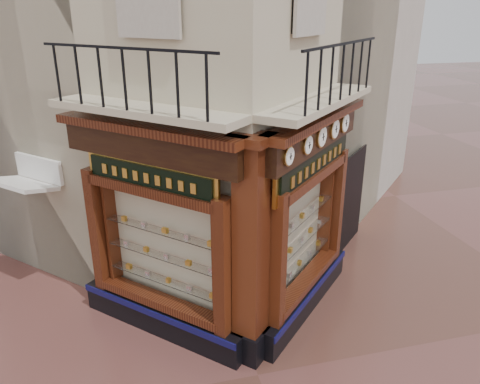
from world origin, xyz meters
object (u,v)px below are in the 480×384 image
object	(u,v)px
signboard_left	(149,177)
clock_c	(321,137)
signboard_right	(315,163)
clock_e	(345,123)
corner_pilaster	(251,258)
clock_d	(335,129)
clock_a	(289,156)
awning	(40,288)
clock_b	(308,145)

from	to	relation	value
signboard_left	clock_c	bearing A→B (deg)	-137.53
signboard_left	signboard_right	bearing A→B (deg)	-135.00
clock_e	signboard_right	world-z (taller)	clock_e
corner_pilaster	signboard_right	bearing A→B (deg)	-10.25
clock_d	signboard_right	distance (m)	0.78
clock_d	signboard_left	world-z (taller)	clock_d
signboard_left	clock_d	bearing A→B (deg)	-129.59
clock_a	clock_e	distance (m)	2.51
awning	signboard_left	distance (m)	4.48
signboard_right	signboard_left	bearing A→B (deg)	135.00
clock_d	signboard_left	xyz separation A→B (m)	(-3.40, -0.32, -0.52)
clock_d	clock_b	bearing A→B (deg)	180.00
clock_c	signboard_left	xyz separation A→B (m)	(-2.95, 0.13, -0.52)
corner_pilaster	clock_e	distance (m)	3.35
clock_a	clock_d	distance (m)	1.96
clock_a	clock_b	world-z (taller)	clock_b
corner_pilaster	clock_a	distance (m)	1.76
clock_a	signboard_right	xyz separation A→B (m)	(0.90, 1.06, -0.52)
clock_d	signboard_right	bearing A→B (deg)	168.95
clock_c	clock_d	xyz separation A→B (m)	(0.45, 0.45, 0.00)
clock_e	awning	bearing A→B (deg)	121.97
corner_pilaster	awning	size ratio (longest dim) A/B	2.95
clock_a	clock_e	xyz separation A→B (m)	(1.78, 1.78, 0.00)
clock_a	signboard_right	bearing A→B (deg)	4.55
corner_pilaster	awning	xyz separation A→B (m)	(-3.87, 3.17, -1.95)
clock_e	signboard_right	distance (m)	1.24
clock_b	awning	world-z (taller)	clock_b
corner_pilaster	clock_d	distance (m)	2.89
clock_c	clock_d	size ratio (longest dim) A/B	1.01
clock_a	signboard_right	size ratio (longest dim) A/B	0.14
clock_b	clock_e	size ratio (longest dim) A/B	0.85
signboard_right	corner_pilaster	bearing A→B (deg)	169.75
corner_pilaster	clock_d	bearing A→B (deg)	-10.45
clock_d	clock_e	xyz separation A→B (m)	(0.39, 0.39, 0.00)
clock_a	corner_pilaster	bearing A→B (deg)	130.11
clock_d	signboard_left	size ratio (longest dim) A/B	0.20
clock_e	awning	distance (m)	7.33
signboard_right	clock_b	bearing A→B (deg)	-170.72
clock_a	clock_c	size ratio (longest dim) A/B	0.79
clock_e	awning	xyz separation A→B (m)	(-6.21, 1.44, -3.62)
awning	clock_a	bearing A→B (deg)	-170.96
awning	signboard_left	size ratio (longest dim) A/B	0.68
corner_pilaster	clock_b	size ratio (longest dim) A/B	11.88
awning	corner_pilaster	bearing A→B (deg)	-174.26
clock_e	signboard_left	xyz separation A→B (m)	(-3.80, -0.72, -0.52)
clock_b	clock_c	xyz separation A→B (m)	(0.43, 0.43, 0.00)
clock_d	signboard_right	size ratio (longest dim) A/B	0.17
clock_c	signboard_left	distance (m)	3.00
clock_a	clock_b	xyz separation A→B (m)	(0.50, 0.50, -0.00)
signboard_right	clock_c	bearing A→B (deg)	-123.79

